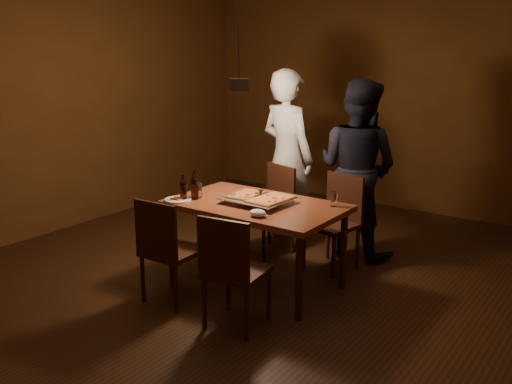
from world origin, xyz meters
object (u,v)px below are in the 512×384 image
Objects in this scene: beer_bottle_b at (195,185)px; pendant_lamp at (239,83)px; plate_slice at (178,200)px; diner_dark at (357,168)px; chair_far_right at (337,213)px; chair_near_right at (231,262)px; pizza_tray at (257,200)px; beer_bottle_a at (183,188)px; diner_white at (287,158)px; dining_table at (256,211)px; chair_far_left at (273,201)px; chair_near_left at (165,242)px.

pendant_lamp is at bearing 47.87° from beer_bottle_b.
beer_bottle_b is at bearing 56.08° from plate_slice.
chair_far_right is at bearing 98.85° from diner_dark.
chair_near_right is 0.44× the size of pendant_lamp.
pizza_tray is at bearing 22.78° from beer_bottle_b.
diner_dark reaches higher than beer_bottle_b.
beer_bottle_a is at bearing -128.69° from pendant_lamp.
chair_far_right is at bearing 169.21° from diner_white.
diner_white is at bearing 98.66° from pendant_lamp.
beer_bottle_a is (-0.91, 0.49, 0.33)m from chair_near_right.
diner_dark is at bearing 58.93° from beer_bottle_a.
dining_table is 0.87m from chair_far_left.
dining_table is 6.42× the size of beer_bottle_a.
pizza_tray is 0.31× the size of diner_dark.
chair_far_right is 0.28× the size of diner_dark.
diner_dark reaches higher than dining_table.
chair_near_right is 2.04× the size of plate_slice.
chair_near_left reaches higher than plate_slice.
diner_white reaches higher than chair_near_right.
chair_far_left is 0.95× the size of pizza_tray.
pendant_lamp reaches higher than chair_far_left.
plate_slice is (-0.95, 0.46, 0.22)m from chair_near_right.
pizza_tray is at bearing 74.66° from chair_far_right.
diner_white is (-0.75, 1.93, 0.39)m from chair_near_right.
chair_far_right is at bearing 61.58° from chair_near_left.
diner_white is 0.77m from diner_dark.
chair_near_left is at bearing 75.01° from chair_far_right.
diner_dark is (0.71, 0.44, 0.35)m from chair_far_left.
diner_dark is (0.88, 1.44, 0.01)m from beer_bottle_b.
plate_slice is (-0.99, -1.12, 0.22)m from chair_far_right.
beer_bottle_b is (-0.91, -1.00, 0.34)m from chair_far_right.
chair_near_right is at bearing -25.89° from plate_slice.
pendant_lamp is at bearing 111.48° from diner_white.
chair_near_right is at bearing -5.85° from chair_near_left.
chair_far_right is 1.89× the size of beer_bottle_b.
diner_white is at bearing 83.61° from beer_bottle_a.
chair_far_right is at bearing -163.26° from chair_far_left.
dining_table is 1.36× the size of pendant_lamp.
chair_near_right is 0.27× the size of diner_dark.
diner_white is (-0.04, 1.89, 0.39)m from chair_near_left.
chair_far_left and chair_far_right have the same top height.
pizza_tray is 1.02m from pendant_lamp.
pizza_tray is 0.50× the size of pendant_lamp.
chair_near_left is 0.67m from beer_bottle_b.
chair_far_left is 0.52m from diner_white.
diner_dark reaches higher than chair_near_right.
diner_dark reaches higher than chair_far_left.
chair_far_left is at bearing 105.59° from chair_near_right.
dining_table is at bearing -109.33° from pizza_tray.
chair_far_right is 0.89× the size of pizza_tray.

